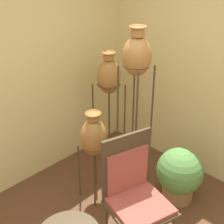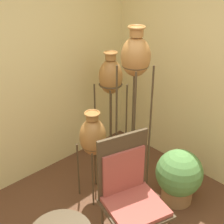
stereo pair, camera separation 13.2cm
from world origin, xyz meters
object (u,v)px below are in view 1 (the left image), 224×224
at_px(vase_stand_medium, 109,78).
at_px(chair, 134,190).
at_px(vase_stand_short, 94,138).
at_px(vase_stand_tall, 137,62).
at_px(potted_plant, 179,174).

distance_m(vase_stand_medium, chair, 1.49).
bearing_deg(vase_stand_short, vase_stand_tall, -48.78).
bearing_deg(chair, potted_plant, 17.25).
distance_m(vase_stand_tall, vase_stand_short, 0.93).
relative_size(vase_stand_tall, chair, 1.72).
bearing_deg(vase_stand_short, potted_plant, -49.00).
height_order(vase_stand_short, chair, chair).
bearing_deg(vase_stand_short, vase_stand_medium, 32.19).
height_order(vase_stand_medium, vase_stand_short, vase_stand_medium).
xyz_separation_m(vase_stand_medium, potted_plant, (-0.02, -1.11, -0.82)).
bearing_deg(vase_stand_medium, chair, -126.43).
xyz_separation_m(chair, potted_plant, (0.80, 0.02, -0.29)).
height_order(vase_stand_tall, vase_stand_medium, vase_stand_tall).
height_order(chair, potted_plant, chair).
xyz_separation_m(vase_stand_tall, vase_stand_medium, (0.36, 0.72, -0.45)).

